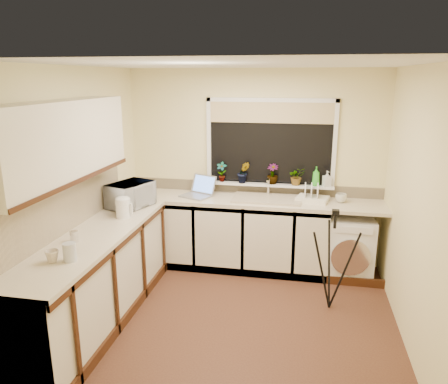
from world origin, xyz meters
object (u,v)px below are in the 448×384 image
plant_a (222,172)px  cup_left (52,256)px  glass_jug (70,252)px  plant_c (272,174)px  laptop (199,191)px  soap_bottle_clear (327,179)px  dish_rack (312,199)px  steel_jar (74,236)px  soap_bottle_green (316,176)px  cup_back (341,198)px  washing_machine (349,247)px  tripod (332,260)px  microwave (131,195)px  kettle (123,208)px  plant_b (243,172)px  plant_d (297,176)px

plant_a → cup_left: plant_a is taller
glass_jug → cup_left: bearing=-159.4°
glass_jug → plant_c: 2.73m
laptop → soap_bottle_clear: (1.56, 0.18, 0.18)m
dish_rack → steel_jar: 2.75m
dish_rack → soap_bottle_clear: bearing=58.9°
glass_jug → plant_a: bearing=70.9°
glass_jug → steel_jar: 0.43m
dish_rack → soap_bottle_green: soap_bottle_green is taller
soap_bottle_green → cup_back: bearing=-28.4°
washing_machine → plant_a: 1.80m
dish_rack → tripod: bearing=-63.5°
cup_left → glass_jug: bearing=20.6°
tripod → plant_a: bearing=163.3°
tripod → microwave: (-2.26, 0.25, 0.50)m
kettle → cup_back: 2.52m
microwave → soap_bottle_clear: (2.21, 0.79, 0.10)m
kettle → plant_c: bearing=38.6°
kettle → plant_c: (1.48, 1.18, 0.17)m
dish_rack → cup_back: cup_back is taller
kettle → soap_bottle_clear: soap_bottle_clear is taller
plant_a → soap_bottle_green: bearing=0.3°
plant_b → plant_c: plant_b is taller
microwave → plant_b: bearing=-37.5°
steel_jar → soap_bottle_clear: 2.99m
kettle → plant_d: bearing=33.4°
plant_b → plant_c: bearing=4.6°
plant_c → cup_left: (-1.57, -2.36, -0.22)m
dish_rack → steel_jar: size_ratio=3.57×
washing_machine → steel_jar: (-2.58, -1.67, 0.58)m
plant_b → cup_back: plant_b is taller
plant_a → soap_bottle_green: size_ratio=1.06×
plant_d → cup_left: (-1.87, -2.35, -0.21)m
glass_jug → tripod: bearing=30.2°
steel_jar → soap_bottle_clear: (2.29, 1.91, 0.19)m
steel_jar → tripod: bearing=20.3°
glass_jug → plant_d: (1.74, 2.30, 0.18)m
plant_b → microwave: bearing=-147.0°
plant_d → plant_a: bearing=-180.0°
kettle → plant_a: (0.83, 1.17, 0.18)m
glass_jug → soap_bottle_clear: (2.10, 2.30, 0.17)m
plant_b → soap_bottle_clear: plant_b is taller
washing_machine → kettle: bearing=-162.1°
dish_rack → soap_bottle_green: 0.30m
laptop → kettle: (-0.58, -0.99, 0.04)m
laptop → glass_jug: size_ratio=2.99×
dish_rack → microwave: microwave is taller
cup_back → steel_jar: bearing=-144.5°
plant_a → soap_bottle_green: plant_a is taller
glass_jug → laptop: bearing=75.6°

